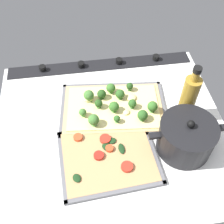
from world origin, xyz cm
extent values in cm
cube|color=white|center=(0.00, 0.00, -1.50)|extent=(81.06, 73.36, 3.00)
cube|color=black|center=(0.00, -33.18, 0.40)|extent=(77.82, 7.00, 0.80)
cylinder|color=black|center=(-24.32, -33.18, 1.70)|extent=(2.80, 2.80, 1.80)
cylinder|color=black|center=(-8.11, -33.18, 1.70)|extent=(2.80, 2.80, 1.80)
cylinder|color=black|center=(8.11, -33.18, 1.70)|extent=(2.80, 2.80, 1.80)
cylinder|color=black|center=(24.32, -33.18, 1.70)|extent=(2.80, 2.80, 1.80)
cube|color=slate|center=(-1.92, -7.98, 0.25)|extent=(40.83, 29.07, 0.50)
cube|color=slate|center=(-3.10, -20.05, 0.65)|extent=(38.48, 4.93, 1.30)
cube|color=slate|center=(-0.75, 4.09, 0.65)|extent=(38.48, 4.93, 1.30)
cube|color=slate|center=(-20.51, -6.17, 0.65)|extent=(3.66, 25.45, 1.30)
cube|color=slate|center=(16.66, -9.79, 0.65)|extent=(3.66, 25.45, 1.30)
cube|color=tan|center=(-1.92, -7.98, 1.00)|extent=(38.21, 26.45, 1.00)
cube|color=#EFDB8C|center=(-1.92, -7.98, 1.70)|extent=(35.11, 23.87, 0.40)
cone|color=#5B9F46|center=(-15.47, -3.89, 2.47)|extent=(2.05, 2.05, 1.15)
sphere|color=#386B28|center=(-15.47, -3.89, 4.44)|extent=(3.72, 3.72, 3.72)
cone|color=#4D8B3F|center=(-2.17, -0.75, 2.40)|extent=(1.27, 1.27, 0.99)
sphere|color=#2D5B23|center=(-2.17, -0.75, 3.76)|extent=(2.32, 2.32, 2.32)
cone|color=#68AD54|center=(6.52, -12.17, 2.60)|extent=(2.11, 2.11, 1.40)
sphere|color=#427533|center=(6.52, -12.17, 4.74)|extent=(3.84, 3.84, 3.84)
cone|color=#4D8B3F|center=(-11.15, -0.56, 2.43)|extent=(2.03, 2.03, 1.05)
sphere|color=#2D5B23|center=(-11.15, -0.56, 4.34)|extent=(3.70, 3.70, 3.70)
cone|color=#68AD54|center=(9.38, -5.09, 2.44)|extent=(1.46, 1.46, 1.08)
sphere|color=#427533|center=(9.38, -5.09, 3.98)|extent=(2.66, 2.66, 2.66)
cone|color=#427635|center=(3.36, -8.27, 2.46)|extent=(1.59, 1.59, 1.13)
sphere|color=#264C1C|center=(3.36, -8.27, 4.11)|extent=(2.89, 2.89, 2.89)
cone|color=#427635|center=(-9.34, -15.31, 2.47)|extent=(1.45, 1.45, 1.14)
sphere|color=#264C1C|center=(-9.34, -15.31, 4.03)|extent=(2.64, 2.64, 2.64)
cone|color=#4D8B3F|center=(-5.03, -11.64, 2.41)|extent=(1.89, 1.89, 1.01)
sphere|color=#2D5B23|center=(-5.03, -11.64, 4.20)|extent=(3.43, 3.43, 3.43)
cone|color=#5B9F46|center=(-1.88, -5.81, 2.40)|extent=(2.03, 2.03, 1.00)
sphere|color=#386B28|center=(-1.88, -5.81, 4.29)|extent=(3.70, 3.70, 3.70)
cone|color=#4D8B3F|center=(-8.68, -6.52, 2.45)|extent=(1.68, 1.68, 1.11)
sphere|color=#2D5B23|center=(-8.68, -6.52, 4.15)|extent=(3.06, 3.06, 3.06)
cone|color=#68AD54|center=(5.89, -0.76, 2.51)|extent=(2.14, 2.14, 1.23)
sphere|color=#427533|center=(5.89, -0.76, 4.59)|extent=(3.89, 3.89, 3.89)
cone|color=#427635|center=(1.73, -12.76, 2.35)|extent=(1.83, 1.83, 0.90)
sphere|color=#264C1C|center=(1.73, -12.76, 4.05)|extent=(3.32, 3.32, 3.32)
cone|color=#5B9F46|center=(-2.06, -15.19, 2.40)|extent=(1.93, 1.93, 1.01)
sphere|color=#386B28|center=(-2.06, -15.19, 4.22)|extent=(3.51, 3.51, 3.51)
ellipsoid|color=#EFDB8C|center=(-6.17, -4.21, 2.30)|extent=(3.44, 3.40, 0.93)
ellipsoid|color=#EFDB8C|center=(6.92, -12.98, 2.51)|extent=(5.26, 5.36, 1.42)
ellipsoid|color=#EFDB8C|center=(-9.21, -10.96, 2.47)|extent=(4.69, 4.79, 1.33)
cube|color=slate|center=(2.59, 12.16, 0.25)|extent=(32.60, 27.49, 0.50)
cube|color=slate|center=(3.37, 0.01, 0.65)|extent=(31.03, 3.20, 1.30)
cube|color=slate|center=(1.80, 24.30, 0.65)|extent=(31.03, 3.20, 1.30)
cube|color=slate|center=(-12.29, 11.20, 0.65)|extent=(2.84, 25.57, 1.30)
cube|color=slate|center=(17.47, 13.12, 0.65)|extent=(2.84, 25.57, 1.30)
cube|color=tan|center=(2.59, 12.16, 0.95)|extent=(30.05, 24.94, 0.90)
cylinder|color=#B22319|center=(5.60, 11.83, 1.90)|extent=(3.32, 3.32, 1.00)
cylinder|color=red|center=(-2.66, 16.99, 1.90)|extent=(3.79, 3.79, 1.00)
cylinder|color=red|center=(2.77, 5.84, 1.90)|extent=(3.73, 3.73, 1.00)
cylinder|color=#D14723|center=(11.75, 3.88, 1.90)|extent=(3.07, 3.07, 1.00)
cylinder|color=#D14723|center=(1.85, 9.69, 1.90)|extent=(2.63, 2.63, 1.00)
ellipsoid|color=#193819|center=(-2.03, 10.21, 1.80)|extent=(2.19, 4.07, 0.60)
ellipsoid|color=#193819|center=(0.55, 6.81, 1.80)|extent=(3.41, 3.08, 0.60)
ellipsoid|color=#193819|center=(13.06, 18.56, 1.80)|extent=(3.33, 3.71, 0.60)
ellipsoid|color=#193819|center=(2.75, 8.79, 1.80)|extent=(3.73, 4.16, 0.60)
cylinder|color=black|center=(-22.63, 11.38, 5.41)|extent=(17.77, 17.77, 10.82)
cylinder|color=black|center=(-22.63, 11.38, 11.22)|extent=(18.13, 18.13, 0.80)
sphere|color=black|center=(-22.63, 11.38, 12.82)|extent=(2.40, 2.40, 2.40)
cube|color=black|center=(-33.31, 11.38, 8.88)|extent=(3.60, 2.00, 1.20)
cube|color=black|center=(-11.94, 11.38, 8.88)|extent=(3.60, 2.00, 1.20)
cylinder|color=olive|center=(-26.45, -1.01, 9.33)|extent=(5.46, 5.46, 18.66)
cylinder|color=olive|center=(-26.45, -1.01, 20.41)|extent=(2.46, 2.46, 3.50)
cylinder|color=black|center=(-26.45, -1.01, 22.96)|extent=(2.73, 2.73, 1.60)
camera|label=1|loc=(7.67, 56.48, 78.66)|focal=43.96mm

